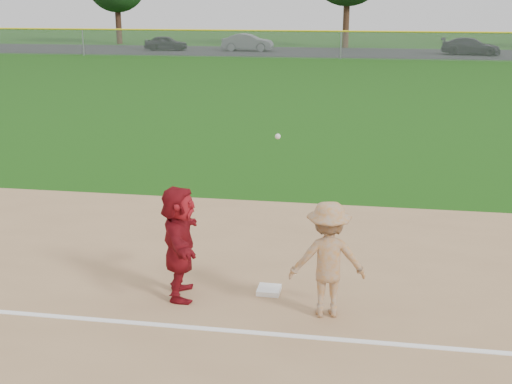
% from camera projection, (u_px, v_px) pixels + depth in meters
% --- Properties ---
extents(ground, '(160.00, 160.00, 0.00)m').
position_uv_depth(ground, '(240.00, 305.00, 9.45)').
color(ground, '#17470D').
rests_on(ground, ground).
extents(foul_line, '(60.00, 0.10, 0.01)m').
position_uv_depth(foul_line, '(229.00, 331.00, 8.69)').
color(foul_line, white).
rests_on(foul_line, infield_dirt).
extents(parking_asphalt, '(120.00, 10.00, 0.01)m').
position_uv_depth(parking_asphalt, '(343.00, 52.00, 52.88)').
color(parking_asphalt, black).
rests_on(parking_asphalt, ground).
extents(first_base, '(0.35, 0.35, 0.08)m').
position_uv_depth(first_base, '(269.00, 290.00, 9.81)').
color(first_base, white).
rests_on(first_base, infield_dirt).
extents(base_runner, '(0.88, 1.68, 1.73)m').
position_uv_depth(base_runner, '(179.00, 242.00, 9.46)').
color(base_runner, maroon).
rests_on(base_runner, infield_dirt).
extents(car_left, '(3.74, 1.74, 1.24)m').
position_uv_depth(car_left, '(166.00, 43.00, 54.70)').
color(car_left, black).
rests_on(car_left, parking_asphalt).
extents(car_mid, '(4.32, 1.56, 1.42)m').
position_uv_depth(car_mid, '(248.00, 42.00, 54.08)').
color(car_mid, '#4F5256').
rests_on(car_mid, parking_asphalt).
extents(car_right, '(4.79, 2.61, 1.32)m').
position_uv_depth(car_right, '(471.00, 46.00, 50.39)').
color(car_right, black).
rests_on(car_right, parking_asphalt).
extents(first_base_play, '(1.34, 0.80, 2.59)m').
position_uv_depth(first_base_play, '(328.00, 259.00, 8.92)').
color(first_base_play, gray).
rests_on(first_base_play, infield_dirt).
extents(outfield_fence, '(110.00, 0.12, 110.00)m').
position_uv_depth(outfield_fence, '(341.00, 32.00, 46.65)').
color(outfield_fence, '#999EA0').
rests_on(outfield_fence, ground).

